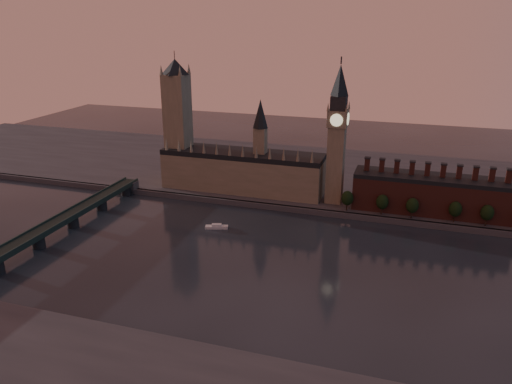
% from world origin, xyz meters
% --- Properties ---
extents(ground, '(900.00, 900.00, 0.00)m').
position_xyz_m(ground, '(0.00, 0.00, 0.00)').
color(ground, black).
rests_on(ground, ground).
extents(north_bank, '(900.00, 182.00, 4.00)m').
position_xyz_m(north_bank, '(0.00, 178.04, 2.00)').
color(north_bank, '#46464B').
rests_on(north_bank, ground).
extents(palace_of_westminster, '(130.00, 30.30, 74.00)m').
position_xyz_m(palace_of_westminster, '(-64.41, 114.91, 21.63)').
color(palace_of_westminster, gray).
rests_on(palace_of_westminster, north_bank).
extents(victoria_tower, '(24.00, 24.00, 108.00)m').
position_xyz_m(victoria_tower, '(-120.00, 115.00, 59.09)').
color(victoria_tower, gray).
rests_on(victoria_tower, north_bank).
extents(big_ben, '(15.00, 15.00, 107.00)m').
position_xyz_m(big_ben, '(10.00, 110.00, 56.83)').
color(big_ben, gray).
rests_on(big_ben, north_bank).
extents(chimney_block, '(110.00, 25.00, 37.00)m').
position_xyz_m(chimney_block, '(80.00, 110.00, 17.82)').
color(chimney_block, '#5D2B23').
rests_on(chimney_block, north_bank).
extents(embankment_tree_0, '(8.60, 8.60, 14.88)m').
position_xyz_m(embankment_tree_0, '(22.11, 94.77, 13.47)').
color(embankment_tree_0, black).
rests_on(embankment_tree_0, north_bank).
extents(embankment_tree_1, '(8.60, 8.60, 14.88)m').
position_xyz_m(embankment_tree_1, '(46.75, 94.48, 13.47)').
color(embankment_tree_1, black).
rests_on(embankment_tree_1, north_bank).
extents(embankment_tree_2, '(8.60, 8.60, 14.88)m').
position_xyz_m(embankment_tree_2, '(67.14, 93.65, 13.47)').
color(embankment_tree_2, black).
rests_on(embankment_tree_2, north_bank).
extents(embankment_tree_3, '(8.60, 8.60, 14.88)m').
position_xyz_m(embankment_tree_3, '(95.18, 95.37, 13.47)').
color(embankment_tree_3, black).
rests_on(embankment_tree_3, north_bank).
extents(embankment_tree_4, '(8.60, 8.60, 14.88)m').
position_xyz_m(embankment_tree_4, '(115.11, 95.00, 13.47)').
color(embankment_tree_4, black).
rests_on(embankment_tree_4, north_bank).
extents(westminster_bridge, '(14.00, 200.00, 11.55)m').
position_xyz_m(westminster_bridge, '(-155.00, -2.70, 7.44)').
color(westminster_bridge, '#1C2B26').
rests_on(westminster_bridge, ground).
extents(river_boat, '(16.07, 8.76, 3.09)m').
position_xyz_m(river_boat, '(-59.40, 44.48, 1.18)').
color(river_boat, silver).
rests_on(river_boat, ground).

